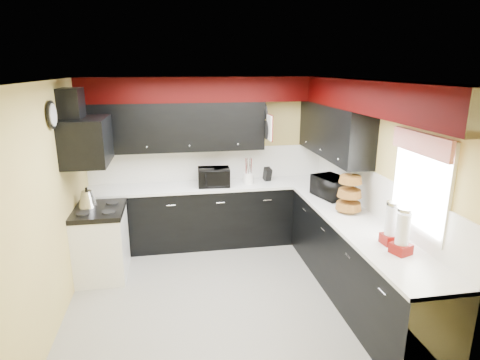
# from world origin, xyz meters

# --- Properties ---
(ground) EXTENTS (3.60, 3.60, 0.00)m
(ground) POSITION_xyz_m (0.00, 0.00, 0.00)
(ground) COLOR gray
(ground) RESTS_ON ground
(wall_back) EXTENTS (3.60, 0.06, 2.50)m
(wall_back) POSITION_xyz_m (0.00, 1.80, 1.25)
(wall_back) COLOR #E0C666
(wall_back) RESTS_ON ground
(wall_right) EXTENTS (0.06, 3.60, 2.50)m
(wall_right) POSITION_xyz_m (1.80, 0.00, 1.25)
(wall_right) COLOR #E0C666
(wall_right) RESTS_ON ground
(wall_left) EXTENTS (0.06, 3.60, 2.50)m
(wall_left) POSITION_xyz_m (-1.80, 0.00, 1.25)
(wall_left) COLOR #E0C666
(wall_left) RESTS_ON ground
(ceiling) EXTENTS (3.60, 3.60, 0.06)m
(ceiling) POSITION_xyz_m (0.00, 0.00, 2.50)
(ceiling) COLOR white
(ceiling) RESTS_ON wall_back
(cab_back) EXTENTS (3.60, 0.60, 0.90)m
(cab_back) POSITION_xyz_m (0.00, 1.50, 0.45)
(cab_back) COLOR black
(cab_back) RESTS_ON ground
(cab_right) EXTENTS (0.60, 3.00, 0.90)m
(cab_right) POSITION_xyz_m (1.50, -0.30, 0.45)
(cab_right) COLOR black
(cab_right) RESTS_ON ground
(counter_back) EXTENTS (3.62, 0.64, 0.04)m
(counter_back) POSITION_xyz_m (0.00, 1.50, 0.92)
(counter_back) COLOR white
(counter_back) RESTS_ON cab_back
(counter_right) EXTENTS (0.64, 3.02, 0.04)m
(counter_right) POSITION_xyz_m (1.50, -0.30, 0.92)
(counter_right) COLOR white
(counter_right) RESTS_ON cab_right
(splash_back) EXTENTS (3.60, 0.02, 0.50)m
(splash_back) POSITION_xyz_m (0.00, 1.79, 1.19)
(splash_back) COLOR white
(splash_back) RESTS_ON counter_back
(splash_right) EXTENTS (0.02, 3.60, 0.50)m
(splash_right) POSITION_xyz_m (1.79, 0.00, 1.19)
(splash_right) COLOR white
(splash_right) RESTS_ON counter_right
(upper_back) EXTENTS (2.60, 0.35, 0.70)m
(upper_back) POSITION_xyz_m (-0.50, 1.62, 1.80)
(upper_back) COLOR black
(upper_back) RESTS_ON wall_back
(upper_right) EXTENTS (0.35, 1.80, 0.70)m
(upper_right) POSITION_xyz_m (1.62, 0.90, 1.80)
(upper_right) COLOR black
(upper_right) RESTS_ON wall_right
(soffit_back) EXTENTS (3.60, 0.36, 0.35)m
(soffit_back) POSITION_xyz_m (0.00, 1.62, 2.33)
(soffit_back) COLOR black
(soffit_back) RESTS_ON wall_back
(soffit_right) EXTENTS (0.36, 3.24, 0.35)m
(soffit_right) POSITION_xyz_m (1.62, -0.18, 2.33)
(soffit_right) COLOR black
(soffit_right) RESTS_ON wall_right
(stove) EXTENTS (0.60, 0.75, 0.86)m
(stove) POSITION_xyz_m (-1.50, 0.75, 0.43)
(stove) COLOR white
(stove) RESTS_ON ground
(cooktop) EXTENTS (0.62, 0.77, 0.06)m
(cooktop) POSITION_xyz_m (-1.50, 0.75, 0.89)
(cooktop) COLOR black
(cooktop) RESTS_ON stove
(hood) EXTENTS (0.50, 0.78, 0.55)m
(hood) POSITION_xyz_m (-1.55, 0.75, 1.78)
(hood) COLOR black
(hood) RESTS_ON wall_left
(hood_duct) EXTENTS (0.24, 0.40, 0.40)m
(hood_duct) POSITION_xyz_m (-1.68, 0.75, 2.20)
(hood_duct) COLOR black
(hood_duct) RESTS_ON wall_left
(window) EXTENTS (0.03, 0.86, 0.96)m
(window) POSITION_xyz_m (1.79, -0.90, 1.55)
(window) COLOR white
(window) RESTS_ON wall_right
(valance) EXTENTS (0.04, 0.88, 0.20)m
(valance) POSITION_xyz_m (1.73, -0.90, 1.95)
(valance) COLOR red
(valance) RESTS_ON wall_right
(pan_top) EXTENTS (0.03, 0.22, 0.40)m
(pan_top) POSITION_xyz_m (0.82, 1.55, 2.00)
(pan_top) COLOR black
(pan_top) RESTS_ON upper_back
(pan_mid) EXTENTS (0.03, 0.28, 0.46)m
(pan_mid) POSITION_xyz_m (0.82, 1.42, 1.75)
(pan_mid) COLOR black
(pan_mid) RESTS_ON upper_back
(pan_low) EXTENTS (0.03, 0.24, 0.42)m
(pan_low) POSITION_xyz_m (0.82, 1.68, 1.72)
(pan_low) COLOR black
(pan_low) RESTS_ON upper_back
(cut_board) EXTENTS (0.03, 0.26, 0.35)m
(cut_board) POSITION_xyz_m (0.83, 1.30, 1.80)
(cut_board) COLOR white
(cut_board) RESTS_ON upper_back
(baskets) EXTENTS (0.27, 0.27, 0.50)m
(baskets) POSITION_xyz_m (1.52, 0.05, 1.18)
(baskets) COLOR brown
(baskets) RESTS_ON upper_right
(clock) EXTENTS (0.03, 0.30, 0.30)m
(clock) POSITION_xyz_m (-1.77, 0.25, 2.15)
(clock) COLOR black
(clock) RESTS_ON wall_left
(deco_plate) EXTENTS (0.03, 0.24, 0.24)m
(deco_plate) POSITION_xyz_m (1.77, -0.35, 2.25)
(deco_plate) COLOR white
(deco_plate) RESTS_ON wall_right
(toaster_oven) EXTENTS (0.48, 0.41, 0.27)m
(toaster_oven) POSITION_xyz_m (0.04, 1.43, 1.07)
(toaster_oven) COLOR black
(toaster_oven) RESTS_ON counter_back
(microwave) EXTENTS (0.47, 0.58, 0.28)m
(microwave) POSITION_xyz_m (1.54, 0.63, 1.08)
(microwave) COLOR black
(microwave) RESTS_ON counter_right
(utensil_crock) EXTENTS (0.19, 0.19, 0.16)m
(utensil_crock) POSITION_xyz_m (0.56, 1.46, 1.02)
(utensil_crock) COLOR white
(utensil_crock) RESTS_ON counter_back
(knife_block) EXTENTS (0.11, 0.14, 0.20)m
(knife_block) POSITION_xyz_m (0.88, 1.56, 1.04)
(knife_block) COLOR black
(knife_block) RESTS_ON counter_back
(kettle) EXTENTS (0.24, 0.24, 0.21)m
(kettle) POSITION_xyz_m (-1.64, 0.85, 1.02)
(kettle) COLOR #AFAFB4
(kettle) RESTS_ON cooktop
(dispenser_a) EXTENTS (0.21, 0.21, 0.44)m
(dispenser_a) POSITION_xyz_m (1.53, -1.09, 1.16)
(dispenser_a) COLOR #6A0A00
(dispenser_a) RESTS_ON counter_right
(dispenser_b) EXTENTS (0.16, 0.16, 0.42)m
(dispenser_b) POSITION_xyz_m (1.54, -0.88, 1.15)
(dispenser_b) COLOR maroon
(dispenser_b) RESTS_ON counter_right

